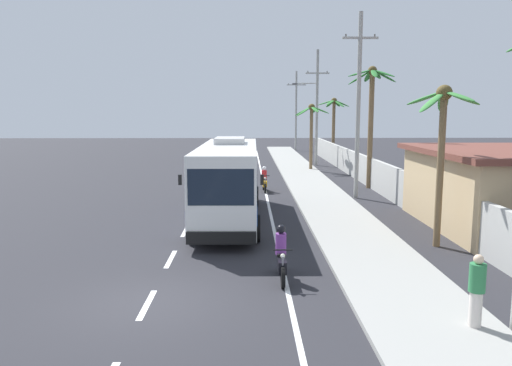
% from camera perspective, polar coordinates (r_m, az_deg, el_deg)
% --- Properties ---
extents(ground_plane, '(160.00, 160.00, 0.00)m').
position_cam_1_polar(ground_plane, '(13.58, -12.24, -13.20)').
color(ground_plane, '#28282D').
extents(sidewalk_kerb, '(3.20, 90.00, 0.14)m').
position_cam_1_polar(sidewalk_kerb, '(23.29, 9.49, -3.90)').
color(sidewalk_kerb, '#999993').
rests_on(sidewalk_kerb, ground).
extents(lane_markings, '(3.84, 71.00, 0.01)m').
position_cam_1_polar(lane_markings, '(27.36, -1.51, -2.12)').
color(lane_markings, white).
rests_on(lane_markings, ground).
extents(boundary_wall, '(0.24, 60.00, 1.92)m').
position_cam_1_polar(boundary_wall, '(27.86, 15.75, -0.25)').
color(boundary_wall, '#B2B2AD').
rests_on(boundary_wall, ground).
extents(coach_bus_foreground, '(2.95, 11.14, 3.68)m').
position_cam_1_polar(coach_bus_foreground, '(22.50, -3.14, 0.55)').
color(coach_bus_foreground, white).
rests_on(coach_bus_foreground, ground).
extents(motorcycle_beside_bus, '(0.56, 1.96, 1.55)m').
position_cam_1_polar(motorcycle_beside_bus, '(30.73, 0.96, 0.21)').
color(motorcycle_beside_bus, black).
rests_on(motorcycle_beside_bus, ground).
extents(motorcycle_trailing, '(0.56, 1.96, 1.61)m').
position_cam_1_polar(motorcycle_trailing, '(14.78, 2.90, -8.55)').
color(motorcycle_trailing, black).
rests_on(motorcycle_trailing, ground).
extents(pedestrian_near_kerb, '(0.36, 0.36, 1.66)m').
position_cam_1_polar(pedestrian_near_kerb, '(12.30, 23.97, -11.05)').
color(pedestrian_near_kerb, beige).
rests_on(pedestrian_near_kerb, sidewalk_kerb).
extents(utility_pole_mid, '(1.98, 0.24, 10.29)m').
position_cam_1_polar(utility_pole_mid, '(28.59, 11.65, 8.88)').
color(utility_pole_mid, '#9E9E99').
rests_on(utility_pole_mid, ground).
extents(utility_pole_far, '(3.32, 0.24, 10.35)m').
position_cam_1_polar(utility_pole_far, '(45.71, 6.91, 8.82)').
color(utility_pole_far, '#9E9E99').
rests_on(utility_pole_far, ground).
extents(utility_pole_distant, '(2.39, 0.24, 9.82)m').
position_cam_1_polar(utility_pole_distant, '(62.96, 4.62, 8.38)').
color(utility_pole_distant, '#9E9E99').
rests_on(utility_pole_distant, ground).
extents(palm_nearest, '(2.55, 2.59, 5.84)m').
position_cam_1_polar(palm_nearest, '(18.97, 20.59, 5.91)').
color(palm_nearest, brown).
rests_on(palm_nearest, ground).
extents(palm_second, '(3.26, 3.04, 6.23)m').
position_cam_1_polar(palm_second, '(49.80, 8.90, 7.55)').
color(palm_second, brown).
rests_on(palm_second, ground).
extents(palm_fourth, '(2.96, 3.15, 5.53)m').
position_cam_1_polar(palm_fourth, '(41.62, 6.35, 6.97)').
color(palm_fourth, brown).
rests_on(palm_fourth, ground).
extents(palm_farthest, '(3.27, 3.30, 7.73)m').
position_cam_1_polar(palm_farthest, '(32.62, 13.09, 8.81)').
color(palm_farthest, brown).
rests_on(palm_farthest, ground).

